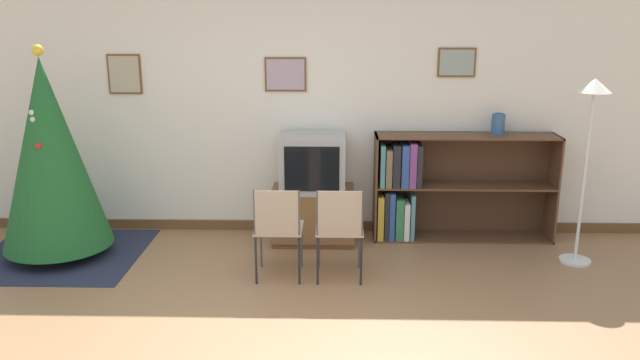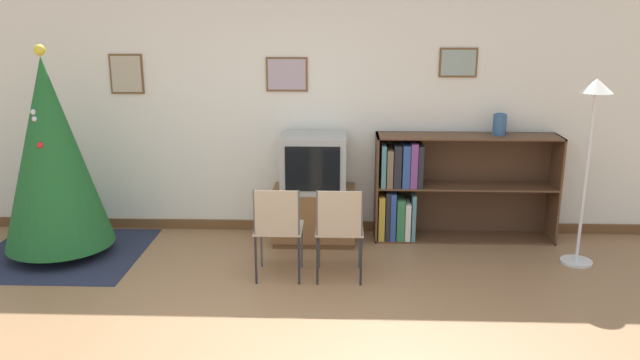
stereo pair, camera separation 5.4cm
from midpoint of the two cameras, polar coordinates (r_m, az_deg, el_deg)
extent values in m
cube|color=silver|center=(6.27, -2.41, 7.29)|extent=(8.33, 0.08, 2.70)
cube|color=brown|center=(6.52, -2.32, -4.16)|extent=(8.33, 0.03, 0.10)
cube|color=brown|center=(6.52, -17.04, 9.26)|extent=(0.33, 0.02, 0.39)
cube|color=tan|center=(6.51, -17.07, 9.25)|extent=(0.29, 0.01, 0.35)
cube|color=brown|center=(6.19, -2.80, 9.63)|extent=(0.41, 0.02, 0.33)
cube|color=#A893A3|center=(6.18, -2.81, 9.62)|extent=(0.37, 0.01, 0.30)
cube|color=brown|center=(6.26, 12.77, 10.43)|extent=(0.37, 0.02, 0.28)
cube|color=gray|center=(6.25, 12.79, 10.42)|extent=(0.33, 0.01, 0.24)
cube|color=#23283D|center=(6.38, -22.21, -6.24)|extent=(1.49, 1.40, 0.01)
cylinder|color=maroon|center=(6.36, -22.25, -5.79)|extent=(0.36, 0.36, 0.10)
cone|color=#1E5B28|center=(6.11, -23.11, 2.26)|extent=(0.97, 0.97, 1.73)
sphere|color=yellow|center=(5.99, -24.03, 10.81)|extent=(0.10, 0.10, 0.10)
sphere|color=gold|center=(6.13, -22.98, 6.56)|extent=(0.04, 0.04, 0.04)
sphere|color=gold|center=(6.27, -21.80, 3.12)|extent=(0.04, 0.04, 0.04)
sphere|color=silver|center=(5.97, -24.48, 5.68)|extent=(0.05, 0.05, 0.05)
sphere|color=silver|center=(5.95, -24.40, 5.10)|extent=(0.05, 0.05, 0.05)
sphere|color=#1E4CB2|center=(6.39, -21.85, 1.44)|extent=(0.06, 0.06, 0.06)
sphere|color=red|center=(5.90, -23.98, 2.93)|extent=(0.06, 0.06, 0.06)
sphere|color=red|center=(6.55, -24.92, -2.53)|extent=(0.05, 0.05, 0.05)
sphere|color=red|center=(6.39, -22.89, 1.88)|extent=(0.04, 0.04, 0.04)
cube|color=brown|center=(6.25, -0.31, -5.28)|extent=(0.77, 0.52, 0.05)
cube|color=brown|center=(6.16, -0.31, -3.00)|extent=(0.80, 0.54, 0.47)
cube|color=#9E9E99|center=(6.02, -0.32, 1.61)|extent=(0.62, 0.51, 0.55)
cube|color=black|center=(5.77, -0.42, 1.00)|extent=(0.51, 0.01, 0.43)
cube|color=tan|center=(5.31, -3.47, -4.40)|extent=(0.40, 0.40, 0.02)
cube|color=tan|center=(5.07, -3.71, -3.03)|extent=(0.35, 0.02, 0.38)
cylinder|color=#4C4C51|center=(5.58, -5.11, -5.88)|extent=(0.02, 0.02, 0.42)
cylinder|color=#4C4C51|center=(5.55, -1.40, -5.95)|extent=(0.02, 0.02, 0.42)
cylinder|color=#4C4C51|center=(5.25, -5.59, -7.29)|extent=(0.02, 0.02, 0.42)
cylinder|color=#4C4C51|center=(5.21, -1.63, -7.38)|extent=(0.02, 0.02, 0.42)
cylinder|color=#4C4C51|center=(5.17, -5.65, -5.27)|extent=(0.02, 0.02, 0.82)
cylinder|color=#4C4C51|center=(5.14, -1.65, -5.34)|extent=(0.02, 0.02, 0.82)
cube|color=tan|center=(5.29, 2.08, -4.47)|extent=(0.40, 0.40, 0.02)
cube|color=tan|center=(5.04, 2.10, -3.10)|extent=(0.35, 0.02, 0.38)
cylinder|color=#4C4C51|center=(5.54, 0.19, -5.97)|extent=(0.02, 0.02, 0.42)
cylinder|color=#4C4C51|center=(5.54, 3.93, -6.00)|extent=(0.02, 0.02, 0.42)
cylinder|color=#4C4C51|center=(5.21, 0.06, -7.40)|extent=(0.02, 0.02, 0.42)
cylinder|color=#4C4C51|center=(5.21, 4.06, -7.44)|extent=(0.02, 0.02, 0.42)
cylinder|color=#4C4C51|center=(5.13, 0.06, -5.37)|extent=(0.02, 0.02, 0.82)
cylinder|color=#4C4C51|center=(5.13, 4.10, -5.41)|extent=(0.02, 0.02, 0.82)
cube|color=brown|center=(6.20, 5.42, -0.64)|extent=(0.02, 0.36, 1.05)
cube|color=brown|center=(6.54, 20.89, -0.75)|extent=(0.02, 0.36, 1.05)
cube|color=brown|center=(6.19, 13.65, 3.91)|extent=(1.77, 0.36, 0.02)
cube|color=brown|center=(6.47, 13.08, -5.12)|extent=(1.77, 0.36, 0.02)
cube|color=brown|center=(6.30, 13.37, -0.52)|extent=(1.73, 0.36, 0.02)
cube|color=#492F1E|center=(6.47, 13.07, -0.28)|extent=(1.77, 0.01, 1.05)
cube|color=gold|center=(6.23, 5.86, -3.33)|extent=(0.06, 0.24, 0.44)
cube|color=#232328|center=(6.23, 6.42, -3.13)|extent=(0.04, 0.24, 0.49)
cube|color=#2D4C93|center=(6.26, 6.87, -3.10)|extent=(0.05, 0.30, 0.48)
cube|color=#337547|center=(6.24, 7.58, -3.48)|extent=(0.08, 0.22, 0.42)
cube|color=silver|center=(6.27, 8.20, -3.63)|extent=(0.05, 0.25, 0.37)
cube|color=teal|center=(6.29, 8.69, -3.17)|extent=(0.04, 0.30, 0.46)
cube|color=teal|center=(6.11, 6.03, 1.42)|extent=(0.04, 0.29, 0.41)
cube|color=#756047|center=(6.12, 6.60, 1.20)|extent=(0.06, 0.28, 0.37)
cube|color=#232328|center=(6.08, 7.32, 1.30)|extent=(0.07, 0.20, 0.41)
cube|color=#2D4C93|center=(6.11, 8.07, 1.36)|extent=(0.07, 0.25, 0.42)
cube|color=#7A3D7F|center=(6.10, 8.78, 1.39)|extent=(0.07, 0.21, 0.43)
cube|color=#232328|center=(6.15, 9.32, 1.38)|extent=(0.05, 0.29, 0.41)
cylinder|color=#335684|center=(6.27, 16.34, 4.86)|extent=(0.13, 0.13, 0.20)
torus|color=#335684|center=(6.25, 16.40, 5.75)|extent=(0.11, 0.11, 0.02)
cylinder|color=silver|center=(6.18, 22.61, -6.89)|extent=(0.28, 0.28, 0.03)
cylinder|color=silver|center=(5.95, 23.36, 0.04)|extent=(0.03, 0.03, 1.52)
cone|color=white|center=(5.80, 24.21, 7.87)|extent=(0.28, 0.28, 0.12)
camera|label=1|loc=(0.03, -89.70, 0.08)|focal=35.00mm
camera|label=2|loc=(0.03, 90.30, -0.08)|focal=35.00mm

